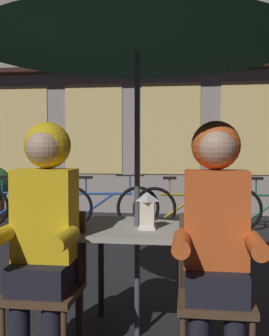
{
  "coord_description": "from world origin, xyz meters",
  "views": [
    {
      "loc": [
        0.34,
        -2.67,
        1.26
      ],
      "look_at": [
        0.0,
        -0.13,
        1.13
      ],
      "focal_mm": 44.35,
      "sensor_mm": 36.0,
      "label": 1
    }
  ],
  "objects_px": {
    "lantern": "(148,210)",
    "person_left_hooded": "(44,219)",
    "patio_umbrella": "(137,21)",
    "chair_right": "(215,286)",
    "cafe_table": "(137,241)",
    "bicycle_second": "(105,207)",
    "person_right_hooded": "(216,223)",
    "bicycle_nearest": "(21,205)",
    "chair_left": "(48,278)",
    "bicycle_third": "(188,208)"
  },
  "relations": [
    {
      "from": "lantern",
      "to": "person_left_hooded",
      "type": "relative_size",
      "value": 0.17
    },
    {
      "from": "patio_umbrella",
      "to": "chair_right",
      "type": "xyz_separation_m",
      "value": [
        0.48,
        -0.37,
        -1.57
      ]
    },
    {
      "from": "cafe_table",
      "to": "bicycle_second",
      "type": "relative_size",
      "value": 0.44
    },
    {
      "from": "cafe_table",
      "to": "lantern",
      "type": "bearing_deg",
      "value": -48.57
    },
    {
      "from": "lantern",
      "to": "person_right_hooded",
      "type": "bearing_deg",
      "value": -40.04
    },
    {
      "from": "bicycle_nearest",
      "to": "bicycle_second",
      "type": "height_order",
      "value": "same"
    },
    {
      "from": "chair_right",
      "to": "bicycle_nearest",
      "type": "relative_size",
      "value": 0.53
    },
    {
      "from": "lantern",
      "to": "bicycle_nearest",
      "type": "relative_size",
      "value": 0.14
    },
    {
      "from": "chair_left",
      "to": "bicycle_third",
      "type": "distance_m",
      "value": 4.01
    },
    {
      "from": "patio_umbrella",
      "to": "lantern",
      "type": "xyz_separation_m",
      "value": [
        0.08,
        -0.09,
        -1.2
      ]
    },
    {
      "from": "cafe_table",
      "to": "bicycle_nearest",
      "type": "bearing_deg",
      "value": 123.19
    },
    {
      "from": "cafe_table",
      "to": "patio_umbrella",
      "type": "bearing_deg",
      "value": 0.0
    },
    {
      "from": "cafe_table",
      "to": "bicycle_second",
      "type": "distance_m",
      "value": 3.66
    },
    {
      "from": "person_right_hooded",
      "to": "bicycle_nearest",
      "type": "bearing_deg",
      "value": 125.22
    },
    {
      "from": "bicycle_third",
      "to": "person_right_hooded",
      "type": "bearing_deg",
      "value": -87.75
    },
    {
      "from": "chair_left",
      "to": "lantern",
      "type": "bearing_deg",
      "value": 26.9
    },
    {
      "from": "person_left_hooded",
      "to": "person_right_hooded",
      "type": "distance_m",
      "value": 0.96
    },
    {
      "from": "chair_left",
      "to": "bicycle_nearest",
      "type": "height_order",
      "value": "chair_left"
    },
    {
      "from": "patio_umbrella",
      "to": "bicycle_third",
      "type": "relative_size",
      "value": 1.38
    },
    {
      "from": "person_right_hooded",
      "to": "bicycle_nearest",
      "type": "height_order",
      "value": "person_right_hooded"
    },
    {
      "from": "lantern",
      "to": "bicycle_second",
      "type": "bearing_deg",
      "value": 105.89
    },
    {
      "from": "chair_left",
      "to": "person_left_hooded",
      "type": "xyz_separation_m",
      "value": [
        -0.0,
        -0.06,
        0.36
      ]
    },
    {
      "from": "cafe_table",
      "to": "bicycle_third",
      "type": "xyz_separation_m",
      "value": [
        0.32,
        3.55,
        -0.29
      ]
    },
    {
      "from": "cafe_table",
      "to": "chair_right",
      "type": "xyz_separation_m",
      "value": [
        0.48,
        -0.37,
        -0.15
      ]
    },
    {
      "from": "patio_umbrella",
      "to": "bicycle_nearest",
      "type": "bearing_deg",
      "value": 123.19
    },
    {
      "from": "cafe_table",
      "to": "chair_left",
      "type": "bearing_deg",
      "value": -142.45
    },
    {
      "from": "chair_right",
      "to": "patio_umbrella",
      "type": "bearing_deg",
      "value": 142.45
    },
    {
      "from": "chair_right",
      "to": "lantern",
      "type": "bearing_deg",
      "value": 145.03
    },
    {
      "from": "cafe_table",
      "to": "chair_right",
      "type": "bearing_deg",
      "value": -37.55
    },
    {
      "from": "chair_right",
      "to": "bicycle_third",
      "type": "bearing_deg",
      "value": 92.29
    },
    {
      "from": "lantern",
      "to": "chair_right",
      "type": "relative_size",
      "value": 0.27
    },
    {
      "from": "chair_left",
      "to": "bicycle_second",
      "type": "relative_size",
      "value": 0.52
    },
    {
      "from": "person_left_hooded",
      "to": "bicycle_third",
      "type": "xyz_separation_m",
      "value": [
        0.8,
        3.98,
        -0.5
      ]
    },
    {
      "from": "cafe_table",
      "to": "bicycle_second",
      "type": "height_order",
      "value": "bicycle_second"
    },
    {
      "from": "person_left_hooded",
      "to": "bicycle_third",
      "type": "distance_m",
      "value": 4.09
    },
    {
      "from": "chair_left",
      "to": "person_right_hooded",
      "type": "xyz_separation_m",
      "value": [
        0.96,
        -0.06,
        0.36
      ]
    },
    {
      "from": "cafe_table",
      "to": "patio_umbrella",
      "type": "relative_size",
      "value": 0.32
    },
    {
      "from": "bicycle_nearest",
      "to": "bicycle_second",
      "type": "xyz_separation_m",
      "value": [
        1.32,
        0.06,
        0.0
      ]
    },
    {
      "from": "lantern",
      "to": "chair_left",
      "type": "relative_size",
      "value": 0.27
    },
    {
      "from": "bicycle_third",
      "to": "lantern",
      "type": "bearing_deg",
      "value": -93.88
    },
    {
      "from": "cafe_table",
      "to": "person_left_hooded",
      "type": "distance_m",
      "value": 0.67
    },
    {
      "from": "cafe_table",
      "to": "chair_left",
      "type": "xyz_separation_m",
      "value": [
        -0.48,
        -0.37,
        -0.15
      ]
    },
    {
      "from": "person_right_hooded",
      "to": "bicycle_second",
      "type": "bearing_deg",
      "value": 109.93
    },
    {
      "from": "chair_right",
      "to": "person_left_hooded",
      "type": "xyz_separation_m",
      "value": [
        -0.96,
        -0.06,
        0.36
      ]
    },
    {
      "from": "bicycle_nearest",
      "to": "person_left_hooded",
      "type": "bearing_deg",
      "value": -65.34
    },
    {
      "from": "lantern",
      "to": "person_right_hooded",
      "type": "relative_size",
      "value": 0.17
    },
    {
      "from": "lantern",
      "to": "chair_right",
      "type": "distance_m",
      "value": 0.62
    },
    {
      "from": "lantern",
      "to": "person_right_hooded",
      "type": "xyz_separation_m",
      "value": [
        0.4,
        -0.34,
        -0.01
      ]
    },
    {
      "from": "chair_left",
      "to": "chair_right",
      "type": "bearing_deg",
      "value": 0.0
    },
    {
      "from": "bicycle_second",
      "to": "bicycle_third",
      "type": "distance_m",
      "value": 1.27
    }
  ]
}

